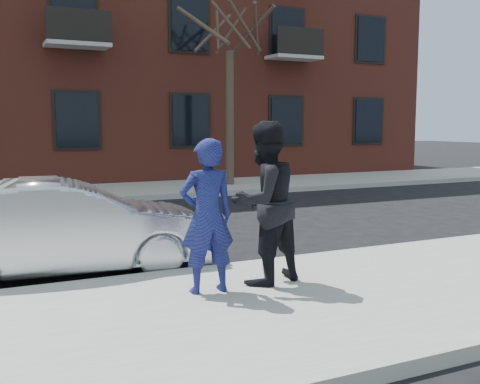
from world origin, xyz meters
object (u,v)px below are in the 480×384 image
silver_sedan (67,228)px  street_tree (230,12)px  man_peacoat (264,203)px  man_hoodie (207,216)px

silver_sedan → street_tree: bearing=-31.4°
silver_sedan → man_peacoat: 2.82m
street_tree → silver_sedan: street_tree is taller
silver_sedan → man_hoodie: bearing=-142.5°
street_tree → silver_sedan: bearing=-126.3°
street_tree → man_peacoat: 12.13m
man_hoodie → silver_sedan: bearing=-55.4°
man_hoodie → man_peacoat: bearing=-173.2°
street_tree → man_peacoat: size_ratio=3.48×
street_tree → silver_sedan: (-6.29, -8.56, -4.86)m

